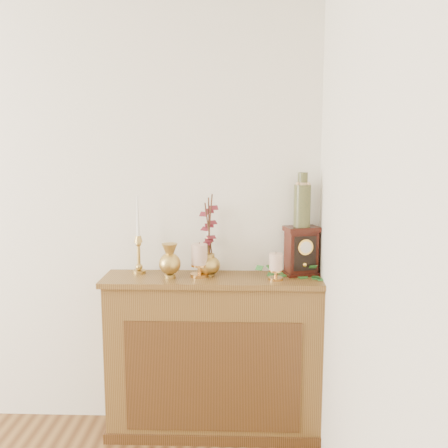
{
  "coord_description": "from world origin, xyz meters",
  "views": [
    {
      "loc": [
        1.56,
        -0.74,
        1.68
      ],
      "look_at": [
        1.46,
        2.05,
        1.24
      ],
      "focal_mm": 42.0,
      "sensor_mm": 36.0,
      "label": 1
    }
  ],
  "objects_px": {
    "ginger_jar": "(209,238)",
    "ceramic_vase": "(302,202)",
    "candlestick_center": "(209,249)",
    "mantel_clock": "(301,251)",
    "candlestick_left": "(139,248)",
    "bud_vase": "(170,261)"
  },
  "relations": [
    {
      "from": "ginger_jar",
      "to": "ceramic_vase",
      "type": "xyz_separation_m",
      "value": [
        0.52,
        0.0,
        0.2
      ]
    },
    {
      "from": "candlestick_center",
      "to": "candlestick_left",
      "type": "bearing_deg",
      "value": -173.29
    },
    {
      "from": "candlestick_center",
      "to": "ceramic_vase",
      "type": "relative_size",
      "value": 1.39
    },
    {
      "from": "candlestick_left",
      "to": "mantel_clock",
      "type": "xyz_separation_m",
      "value": [
        0.92,
        0.0,
        -0.01
      ]
    },
    {
      "from": "bud_vase",
      "to": "ginger_jar",
      "type": "distance_m",
      "value": 0.26
    },
    {
      "from": "candlestick_center",
      "to": "mantel_clock",
      "type": "distance_m",
      "value": 0.53
    },
    {
      "from": "ginger_jar",
      "to": "mantel_clock",
      "type": "bearing_deg",
      "value": 0.13
    },
    {
      "from": "ginger_jar",
      "to": "mantel_clock",
      "type": "height_order",
      "value": "ginger_jar"
    },
    {
      "from": "candlestick_center",
      "to": "ginger_jar",
      "type": "relative_size",
      "value": 0.91
    },
    {
      "from": "ginger_jar",
      "to": "mantel_clock",
      "type": "xyz_separation_m",
      "value": [
        0.52,
        0.0,
        -0.07
      ]
    },
    {
      "from": "candlestick_left",
      "to": "ceramic_vase",
      "type": "height_order",
      "value": "ceramic_vase"
    },
    {
      "from": "candlestick_left",
      "to": "candlestick_center",
      "type": "distance_m",
      "value": 0.4
    },
    {
      "from": "candlestick_left",
      "to": "ginger_jar",
      "type": "relative_size",
      "value": 0.96
    },
    {
      "from": "candlestick_left",
      "to": "mantel_clock",
      "type": "bearing_deg",
      "value": 0.23
    },
    {
      "from": "mantel_clock",
      "to": "ceramic_vase",
      "type": "bearing_deg",
      "value": 90.0
    },
    {
      "from": "candlestick_left",
      "to": "mantel_clock",
      "type": "height_order",
      "value": "candlestick_left"
    },
    {
      "from": "ceramic_vase",
      "to": "candlestick_center",
      "type": "bearing_deg",
      "value": 175.59
    },
    {
      "from": "candlestick_left",
      "to": "mantel_clock",
      "type": "distance_m",
      "value": 0.92
    },
    {
      "from": "mantel_clock",
      "to": "ginger_jar",
      "type": "bearing_deg",
      "value": 163.79
    },
    {
      "from": "bud_vase",
      "to": "ceramic_vase",
      "type": "height_order",
      "value": "ceramic_vase"
    },
    {
      "from": "bud_vase",
      "to": "mantel_clock",
      "type": "distance_m",
      "value": 0.74
    },
    {
      "from": "candlestick_center",
      "to": "bud_vase",
      "type": "height_order",
      "value": "candlestick_center"
    }
  ]
}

